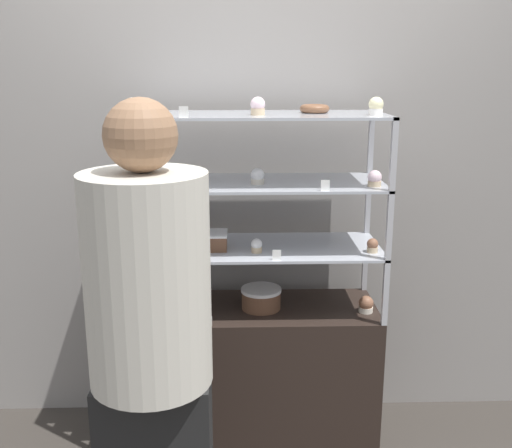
# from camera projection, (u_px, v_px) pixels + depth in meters

# --- Properties ---
(ground_plane) EXTENTS (20.00, 20.00, 0.00)m
(ground_plane) POSITION_uv_depth(u_px,v_px,m) (256.00, 443.00, 2.95)
(ground_plane) COLOR #38332D
(back_wall) EXTENTS (8.00, 0.05, 2.60)m
(back_wall) POSITION_uv_depth(u_px,v_px,m) (254.00, 170.00, 2.98)
(back_wall) COLOR gray
(back_wall) RESTS_ON ground_plane
(display_base) EXTENTS (1.12, 0.45, 0.72)m
(display_base) POSITION_uv_depth(u_px,v_px,m) (256.00, 377.00, 2.86)
(display_base) COLOR black
(display_base) RESTS_ON ground_plane
(display_riser_lower) EXTENTS (1.12, 0.45, 0.29)m
(display_riser_lower) POSITION_uv_depth(u_px,v_px,m) (256.00, 250.00, 2.70)
(display_riser_lower) COLOR #B7B7BC
(display_riser_lower) RESTS_ON display_base
(display_riser_middle) EXTENTS (1.12, 0.45, 0.29)m
(display_riser_middle) POSITION_uv_depth(u_px,v_px,m) (256.00, 186.00, 2.63)
(display_riser_middle) COLOR #B7B7BC
(display_riser_middle) RESTS_ON display_riser_lower
(display_riser_upper) EXTENTS (1.12, 0.45, 0.29)m
(display_riser_upper) POSITION_uv_depth(u_px,v_px,m) (256.00, 118.00, 2.55)
(display_riser_upper) COLOR #B7B7BC
(display_riser_upper) RESTS_ON display_riser_middle
(layer_cake_centerpiece) EXTENTS (0.18, 0.18, 0.10)m
(layer_cake_centerpiece) POSITION_uv_depth(u_px,v_px,m) (261.00, 298.00, 2.74)
(layer_cake_centerpiece) COLOR brown
(layer_cake_centerpiece) RESTS_ON display_base
(sheet_cake_frosted) EXTENTS (0.25, 0.14, 0.07)m
(sheet_cake_frosted) POSITION_uv_depth(u_px,v_px,m) (199.00, 240.00, 2.65)
(sheet_cake_frosted) COLOR brown
(sheet_cake_frosted) RESTS_ON display_riser_lower
(cupcake_0) EXTENTS (0.07, 0.07, 0.08)m
(cupcake_0) POSITION_uv_depth(u_px,v_px,m) (146.00, 305.00, 2.70)
(cupcake_0) COLOR white
(cupcake_0) RESTS_ON display_base
(cupcake_1) EXTENTS (0.07, 0.07, 0.08)m
(cupcake_1) POSITION_uv_depth(u_px,v_px,m) (366.00, 305.00, 2.71)
(cupcake_1) COLOR beige
(cupcake_1) RESTS_ON display_base
(price_tag_0) EXTENTS (0.04, 0.00, 0.04)m
(price_tag_0) POSITION_uv_depth(u_px,v_px,m) (208.00, 321.00, 2.56)
(price_tag_0) COLOR white
(price_tag_0) RESTS_ON display_base
(cupcake_2) EXTENTS (0.05, 0.05, 0.06)m
(cupcake_2) POSITION_uv_depth(u_px,v_px,m) (140.00, 245.00, 2.62)
(cupcake_2) COLOR #CCB28C
(cupcake_2) RESTS_ON display_riser_lower
(cupcake_3) EXTENTS (0.05, 0.05, 0.06)m
(cupcake_3) POSITION_uv_depth(u_px,v_px,m) (256.00, 246.00, 2.60)
(cupcake_3) COLOR #CCB28C
(cupcake_3) RESTS_ON display_riser_lower
(cupcake_4) EXTENTS (0.05, 0.05, 0.06)m
(cupcake_4) POSITION_uv_depth(u_px,v_px,m) (372.00, 246.00, 2.60)
(cupcake_4) COLOR #CCB28C
(cupcake_4) RESTS_ON display_riser_lower
(price_tag_1) EXTENTS (0.04, 0.00, 0.04)m
(price_tag_1) POSITION_uv_depth(u_px,v_px,m) (277.00, 255.00, 2.49)
(price_tag_1) COLOR white
(price_tag_1) RESTS_ON display_riser_lower
(cupcake_5) EXTENTS (0.06, 0.06, 0.07)m
(cupcake_5) POSITION_uv_depth(u_px,v_px,m) (143.00, 177.00, 2.55)
(cupcake_5) COLOR #CCB28C
(cupcake_5) RESTS_ON display_riser_middle
(cupcake_6) EXTENTS (0.06, 0.06, 0.07)m
(cupcake_6) POSITION_uv_depth(u_px,v_px,m) (257.00, 177.00, 2.57)
(cupcake_6) COLOR beige
(cupcake_6) RESTS_ON display_riser_middle
(cupcake_7) EXTENTS (0.06, 0.06, 0.07)m
(cupcake_7) POSITION_uv_depth(u_px,v_px,m) (375.00, 179.00, 2.52)
(cupcake_7) COLOR #CCB28C
(cupcake_7) RESTS_ON display_riser_middle
(price_tag_2) EXTENTS (0.04, 0.00, 0.04)m
(price_tag_2) POSITION_uv_depth(u_px,v_px,m) (325.00, 185.00, 2.43)
(price_tag_2) COLOR white
(price_tag_2) RESTS_ON display_riser_middle
(cupcake_8) EXTENTS (0.06, 0.06, 0.07)m
(cupcake_8) POSITION_uv_depth(u_px,v_px,m) (133.00, 107.00, 2.41)
(cupcake_8) COLOR white
(cupcake_8) RESTS_ON display_riser_upper
(cupcake_9) EXTENTS (0.06, 0.06, 0.07)m
(cupcake_9) POSITION_uv_depth(u_px,v_px,m) (258.00, 106.00, 2.46)
(cupcake_9) COLOR #CCB28C
(cupcake_9) RESTS_ON display_riser_upper
(cupcake_10) EXTENTS (0.06, 0.06, 0.07)m
(cupcake_10) POSITION_uv_depth(u_px,v_px,m) (376.00, 106.00, 2.45)
(cupcake_10) COLOR white
(cupcake_10) RESTS_ON display_riser_upper
(price_tag_3) EXTENTS (0.04, 0.00, 0.04)m
(price_tag_3) POSITION_uv_depth(u_px,v_px,m) (184.00, 112.00, 2.33)
(price_tag_3) COLOR white
(price_tag_3) RESTS_ON display_riser_upper
(donut_glazed) EXTENTS (0.13, 0.13, 0.04)m
(donut_glazed) POSITION_uv_depth(u_px,v_px,m) (315.00, 109.00, 2.59)
(donut_glazed) COLOR brown
(donut_glazed) RESTS_ON display_riser_upper
(customer_figure) EXTENTS (0.40, 0.40, 1.71)m
(customer_figure) POSITION_uv_depth(u_px,v_px,m) (151.00, 346.00, 1.95)
(customer_figure) COLOR black
(customer_figure) RESTS_ON ground_plane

